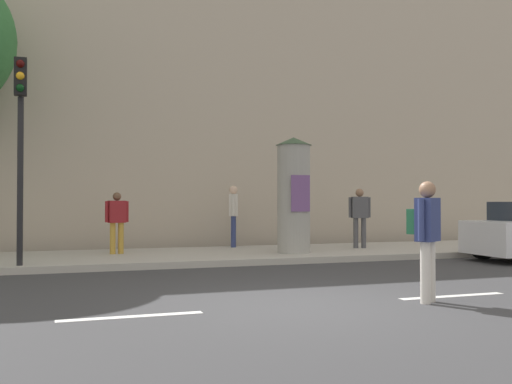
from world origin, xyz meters
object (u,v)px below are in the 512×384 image
(pedestrian_with_bag, at_px, (426,230))
(pedestrian_in_light_jacket, at_px, (360,213))
(poster_column, at_px, (294,194))
(pedestrian_tallest, at_px, (117,218))
(pedestrian_near_pole, at_px, (233,211))
(traffic_light, at_px, (20,126))

(pedestrian_with_bag, bearing_deg, pedestrian_in_light_jacket, 67.15)
(poster_column, xyz_separation_m, pedestrian_tallest, (-4.25, 1.20, -0.60))
(pedestrian_with_bag, bearing_deg, poster_column, 83.34)
(poster_column, bearing_deg, pedestrian_near_pole, 110.28)
(poster_column, distance_m, pedestrian_near_pole, 2.54)
(traffic_light, distance_m, pedestrian_with_bag, 8.16)
(poster_column, relative_size, pedestrian_with_bag, 1.70)
(pedestrian_tallest, bearing_deg, pedestrian_with_bag, -65.90)
(pedestrian_in_light_jacket, bearing_deg, pedestrian_near_pole, 154.97)
(pedestrian_in_light_jacket, bearing_deg, pedestrian_with_bag, -112.85)
(pedestrian_in_light_jacket, distance_m, pedestrian_tallest, 6.62)
(pedestrian_in_light_jacket, xyz_separation_m, pedestrian_tallest, (-6.61, 0.36, -0.09))
(pedestrian_tallest, relative_size, pedestrian_near_pole, 0.87)
(traffic_light, xyz_separation_m, poster_column, (6.39, 1.00, -1.33))
(pedestrian_with_bag, height_order, pedestrian_near_pole, pedestrian_near_pole)
(traffic_light, xyz_separation_m, pedestrian_in_light_jacket, (8.75, 1.84, -1.83))
(pedestrian_tallest, bearing_deg, poster_column, -15.73)
(pedestrian_in_light_jacket, relative_size, pedestrian_tallest, 1.09)
(pedestrian_near_pole, bearing_deg, poster_column, -69.72)
(pedestrian_with_bag, bearing_deg, pedestrian_tallest, 114.10)
(pedestrian_in_light_jacket, height_order, pedestrian_near_pole, pedestrian_near_pole)
(poster_column, distance_m, pedestrian_tallest, 4.46)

